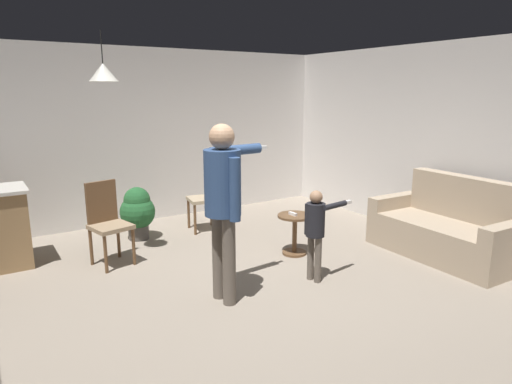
% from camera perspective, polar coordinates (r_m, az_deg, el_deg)
% --- Properties ---
extents(ground, '(7.68, 7.68, 0.00)m').
position_cam_1_polar(ground, '(4.86, -0.63, -12.25)').
color(ground, gray).
extents(wall_back, '(6.40, 0.10, 2.70)m').
position_cam_1_polar(wall_back, '(7.35, -14.02, 6.88)').
color(wall_back, silver).
rests_on(wall_back, ground).
extents(wall_right, '(0.10, 6.40, 2.70)m').
position_cam_1_polar(wall_right, '(6.70, 23.39, 5.69)').
color(wall_right, silver).
rests_on(wall_right, ground).
extents(couch_floral, '(0.90, 1.82, 1.00)m').
position_cam_1_polar(couch_floral, '(6.18, 22.94, -4.46)').
color(couch_floral, tan).
rests_on(couch_floral, ground).
extents(side_table_by_couch, '(0.44, 0.44, 0.52)m').
position_cam_1_polar(side_table_by_couch, '(5.76, 4.93, -4.74)').
color(side_table_by_couch, brown).
rests_on(side_table_by_couch, ground).
extents(person_adult, '(0.84, 0.56, 1.76)m').
position_cam_1_polar(person_adult, '(4.29, -4.07, -0.26)').
color(person_adult, '#60564C').
rests_on(person_adult, ground).
extents(person_child, '(0.56, 0.29, 1.02)m').
position_cam_1_polar(person_child, '(4.90, 7.61, -4.21)').
color(person_child, '#60564C').
rests_on(person_child, ground).
extents(dining_chair_by_counter, '(0.48, 0.48, 1.00)m').
position_cam_1_polar(dining_chair_by_counter, '(6.73, -6.13, -0.27)').
color(dining_chair_by_counter, brown).
rests_on(dining_chair_by_counter, ground).
extents(dining_chair_near_wall, '(0.50, 0.50, 1.00)m').
position_cam_1_polar(dining_chair_near_wall, '(5.65, -18.31, -3.37)').
color(dining_chair_near_wall, brown).
rests_on(dining_chair_near_wall, ground).
extents(potted_plant_corner, '(0.49, 0.49, 0.75)m').
position_cam_1_polar(potted_plant_corner, '(6.51, -14.78, -2.30)').
color(potted_plant_corner, '#4C4742').
rests_on(potted_plant_corner, ground).
extents(spare_remote_on_table, '(0.04, 0.13, 0.04)m').
position_cam_1_polar(spare_remote_on_table, '(5.67, 4.69, -2.78)').
color(spare_remote_on_table, white).
rests_on(spare_remote_on_table, side_table_by_couch).
extents(ceiling_light_pendant, '(0.32, 0.32, 0.55)m').
position_cam_1_polar(ceiling_light_pendant, '(5.45, -18.78, 14.18)').
color(ceiling_light_pendant, silver).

